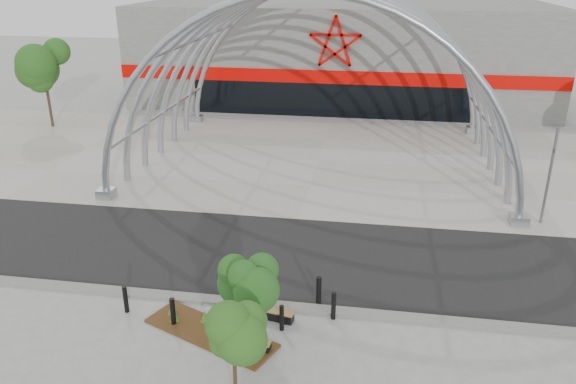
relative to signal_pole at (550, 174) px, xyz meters
The scene contains 18 objects.
ground 14.10m from the signal_pole, 142.84° to the right, with size 140.00×140.00×0.00m, color gray.
road 12.34m from the signal_pole, 156.17° to the right, with size 140.00×7.00×0.02m, color black.
forecourt 13.37m from the signal_pole, 147.29° to the left, with size 60.00×17.00×0.04m, color #A7A498.
kerb 14.24m from the signal_pole, 142.03° to the right, with size 60.00×0.50×0.12m, color slate.
arena_building 27.44m from the signal_pole, 113.83° to the left, with size 34.00×15.24×8.00m.
vault_canopy 13.37m from the signal_pole, 147.29° to the left, with size 20.80×15.80×20.36m.
planting_bed 16.57m from the signal_pole, 140.53° to the right, with size 4.73×3.11×0.48m.
signal_pole is the anchor object (origin of this frame).
street_tree_0 15.68m from the signal_pole, 135.95° to the right, with size 1.43×1.43×3.26m.
street_tree_1 17.39m from the signal_pole, 129.34° to the right, with size 1.34×1.34×3.17m.
bench_0 16.02m from the signal_pole, 136.11° to the right, with size 1.85×0.57×0.38m.
bench_1 14.53m from the signal_pole, 139.68° to the right, with size 1.83×0.73×0.37m.
bollard_0 18.66m from the signal_pole, 148.43° to the right, with size 0.16×0.16×0.99m, color black.
bollard_1 17.39m from the signal_pole, 143.73° to the right, with size 0.17×0.17×1.04m, color black.
bollard_2 14.47m from the signal_pole, 136.42° to the right, with size 0.15×0.15×0.92m, color black.
bollard_3 12.62m from the signal_pole, 138.58° to the right, with size 0.18×0.18×1.11m, color black.
bollard_4 12.72m from the signal_pole, 134.33° to the right, with size 0.16×0.16×0.99m, color black.
bg_tree_0 33.24m from the signal_pole, 159.51° to the left, with size 3.00×3.00×6.45m.
Camera 1 is at (3.31, -16.50, 11.10)m, focal length 35.00 mm.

